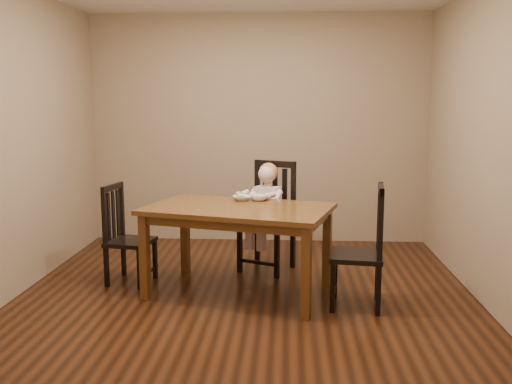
# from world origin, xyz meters

# --- Properties ---
(room) EXTENTS (4.01, 4.01, 2.71)m
(room) POSITION_xyz_m (0.00, 0.00, 1.35)
(room) COLOR #401F0D
(room) RESTS_ON ground
(dining_table) EXTENTS (1.76, 1.32, 0.78)m
(dining_table) POSITION_xyz_m (-0.07, 0.04, 0.69)
(dining_table) COLOR #4A2C11
(dining_table) RESTS_ON room
(chair_child) EXTENTS (0.61, 0.60, 1.09)m
(chair_child) POSITION_xyz_m (0.18, 0.80, 0.52)
(chair_child) COLOR black
(chair_child) RESTS_ON room
(chair_left) EXTENTS (0.45, 0.46, 0.93)m
(chair_left) POSITION_xyz_m (-1.15, 0.29, 0.44)
(chair_left) COLOR black
(chair_left) RESTS_ON room
(chair_right) EXTENTS (0.48, 0.49, 1.02)m
(chair_right) POSITION_xyz_m (0.98, -0.24, 0.49)
(chair_right) COLOR black
(chair_right) RESTS_ON room
(toddler) EXTENTS (0.46, 0.50, 0.56)m
(toddler) POSITION_xyz_m (0.15, 0.75, 0.67)
(toddler) COLOR white
(toddler) RESTS_ON chair_child
(bowl_peas) EXTENTS (0.21, 0.21, 0.04)m
(bowl_peas) POSITION_xyz_m (-0.06, 0.35, 0.80)
(bowl_peas) COLOR white
(bowl_peas) RESTS_ON dining_table
(bowl_veg) EXTENTS (0.21, 0.21, 0.05)m
(bowl_veg) POSITION_xyz_m (0.10, 0.35, 0.81)
(bowl_veg) COLOR white
(bowl_veg) RESTS_ON dining_table
(fork) EXTENTS (0.08, 0.09, 0.04)m
(fork) POSITION_xyz_m (-0.11, 0.34, 0.83)
(fork) COLOR silver
(fork) RESTS_ON bowl_peas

